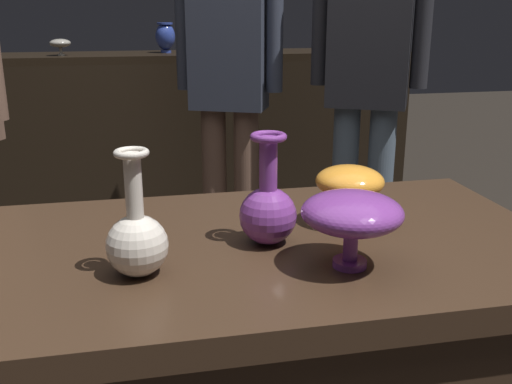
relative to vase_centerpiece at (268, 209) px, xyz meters
name	(u,v)px	position (x,y,z in m)	size (l,w,h in m)	color
back_display_shelf	(170,145)	(-0.04, 2.21, -0.37)	(2.60, 0.40, 0.99)	black
vase_centerpiece	(268,209)	(0.00, 0.00, 0.00)	(0.11, 0.11, 0.21)	#7A388E
vase_tall_behind	(137,239)	(-0.24, -0.09, 0.00)	(0.10, 0.10, 0.21)	silver
vase_left_accent	(352,214)	(0.11, -0.13, 0.03)	(0.17, 0.17, 0.13)	#7A388E
vase_right_accent	(350,183)	(0.18, 0.07, 0.02)	(0.14, 0.14, 0.12)	orange
shelf_vase_left	(60,43)	(-0.56, 2.13, 0.18)	(0.10, 0.10, 0.08)	gray
shelf_vase_right	(263,39)	(0.48, 2.20, 0.19)	(0.11, 0.11, 0.19)	#E55B1E
shelf_vase_far_right	(355,40)	(1.00, 2.19, 0.17)	(0.09, 0.09, 0.16)	gray
shelf_vase_center	(165,36)	(-0.04, 2.22, 0.21)	(0.10, 0.10, 0.15)	#2D429E
visitor_center_back	(229,73)	(0.18, 1.56, 0.08)	(0.44, 0.30, 1.61)	brown
visitor_near_right	(368,66)	(0.71, 1.28, 0.13)	(0.42, 0.31, 1.68)	slate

